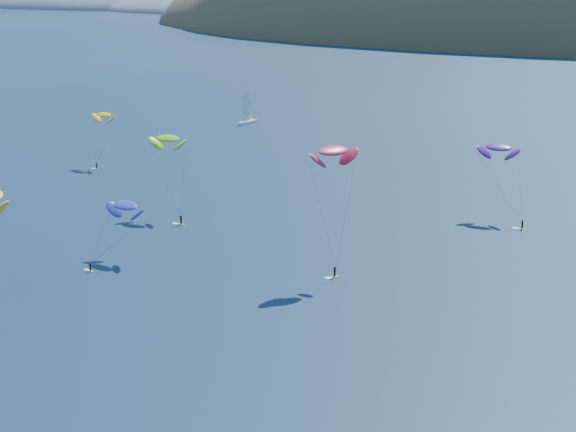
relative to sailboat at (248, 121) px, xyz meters
The scene contains 7 objects.
headland 676.34m from the sailboat, 124.45° to the left, with size 460.00×250.00×60.00m.
sailboat is the anchor object (origin of this frame).
kitesurfer_1 64.18m from the sailboat, 102.44° to the right, with size 7.33×8.38×14.91m.
kitesurfer_3 95.12m from the sailboat, 76.59° to the right, with size 11.67×10.39×17.95m.
kitesurfer_6 111.71m from the sailboat, 38.37° to the right, with size 11.74×11.37×16.55m.
kitesurfer_9 129.88m from the sailboat, 59.92° to the right, with size 8.93×9.48×23.50m.
kitesurfer_10 121.61m from the sailboat, 76.86° to the right, with size 8.95×12.65×11.71m.
Camera 1 is at (41.01, -43.75, 52.11)m, focal length 50.00 mm.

